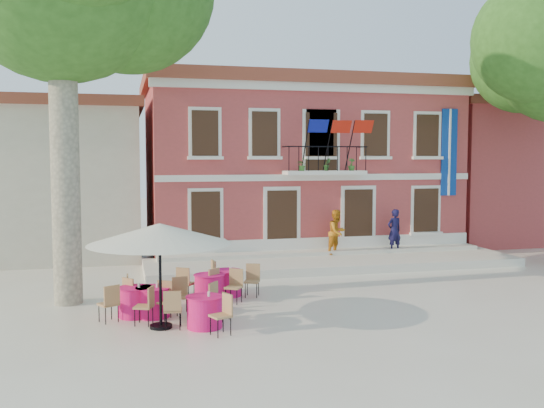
{
  "coord_description": "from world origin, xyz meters",
  "views": [
    {
      "loc": [
        -5.66,
        -16.85,
        4.09
      ],
      "look_at": [
        -0.62,
        3.5,
        2.47
      ],
      "focal_mm": 40.0,
      "sensor_mm": 36.0,
      "label": 1
    }
  ],
  "objects_px": {
    "pedestrian_navy": "(394,231)",
    "patio_umbrella": "(160,234)",
    "cafe_table_2": "(135,300)",
    "cafe_table_3": "(227,281)",
    "pedestrian_orange": "(337,232)",
    "cafe_table_1": "(153,300)",
    "cafe_table_0": "(205,310)",
    "cafe_table_4": "(209,286)"
  },
  "relations": [
    {
      "from": "pedestrian_navy",
      "to": "patio_umbrella",
      "type": "bearing_deg",
      "value": 25.81
    },
    {
      "from": "cafe_table_2",
      "to": "cafe_table_3",
      "type": "relative_size",
      "value": 1.01
    },
    {
      "from": "pedestrian_orange",
      "to": "cafe_table_3",
      "type": "height_order",
      "value": "pedestrian_orange"
    },
    {
      "from": "cafe_table_1",
      "to": "patio_umbrella",
      "type": "bearing_deg",
      "value": -83.4
    },
    {
      "from": "patio_umbrella",
      "to": "cafe_table_0",
      "type": "xyz_separation_m",
      "value": [
        1.02,
        -0.24,
        -1.84
      ]
    },
    {
      "from": "cafe_table_0",
      "to": "cafe_table_4",
      "type": "height_order",
      "value": "same"
    },
    {
      "from": "patio_umbrella",
      "to": "cafe_table_4",
      "type": "xyz_separation_m",
      "value": [
        1.52,
        2.44,
        -1.85
      ]
    },
    {
      "from": "cafe_table_3",
      "to": "cafe_table_2",
      "type": "bearing_deg",
      "value": -146.76
    },
    {
      "from": "pedestrian_navy",
      "to": "cafe_table_3",
      "type": "height_order",
      "value": "pedestrian_navy"
    },
    {
      "from": "cafe_table_1",
      "to": "cafe_table_2",
      "type": "bearing_deg",
      "value": 164.08
    },
    {
      "from": "pedestrian_navy",
      "to": "cafe_table_4",
      "type": "height_order",
      "value": "pedestrian_navy"
    },
    {
      "from": "pedestrian_orange",
      "to": "cafe_table_1",
      "type": "bearing_deg",
      "value": -169.85
    },
    {
      "from": "pedestrian_navy",
      "to": "pedestrian_orange",
      "type": "relative_size",
      "value": 0.98
    },
    {
      "from": "pedestrian_orange",
      "to": "cafe_table_4",
      "type": "relative_size",
      "value": 0.96
    },
    {
      "from": "pedestrian_navy",
      "to": "cafe_table_1",
      "type": "height_order",
      "value": "pedestrian_navy"
    },
    {
      "from": "cafe_table_4",
      "to": "patio_umbrella",
      "type": "bearing_deg",
      "value": -121.91
    },
    {
      "from": "patio_umbrella",
      "to": "cafe_table_1",
      "type": "xyz_separation_m",
      "value": [
        -0.12,
        1.07,
        -1.84
      ]
    },
    {
      "from": "cafe_table_0",
      "to": "cafe_table_1",
      "type": "xyz_separation_m",
      "value": [
        -1.15,
        1.31,
        0.0
      ]
    },
    {
      "from": "patio_umbrella",
      "to": "cafe_table_2",
      "type": "distance_m",
      "value": 2.27
    },
    {
      "from": "cafe_table_2",
      "to": "cafe_table_4",
      "type": "relative_size",
      "value": 1.02
    },
    {
      "from": "cafe_table_3",
      "to": "cafe_table_4",
      "type": "relative_size",
      "value": 1.01
    },
    {
      "from": "cafe_table_1",
      "to": "cafe_table_3",
      "type": "height_order",
      "value": "same"
    },
    {
      "from": "cafe_table_1",
      "to": "cafe_table_2",
      "type": "height_order",
      "value": "same"
    },
    {
      "from": "cafe_table_0",
      "to": "cafe_table_3",
      "type": "height_order",
      "value": "same"
    },
    {
      "from": "cafe_table_0",
      "to": "cafe_table_3",
      "type": "bearing_deg",
      "value": 71.19
    },
    {
      "from": "cafe_table_1",
      "to": "cafe_table_0",
      "type": "bearing_deg",
      "value": -48.85
    },
    {
      "from": "pedestrian_orange",
      "to": "cafe_table_0",
      "type": "distance_m",
      "value": 10.07
    },
    {
      "from": "pedestrian_orange",
      "to": "cafe_table_2",
      "type": "bearing_deg",
      "value": -172.08
    },
    {
      "from": "pedestrian_orange",
      "to": "cafe_table_4",
      "type": "bearing_deg",
      "value": -169.31
    },
    {
      "from": "cafe_table_0",
      "to": "cafe_table_3",
      "type": "distance_m",
      "value": 3.38
    },
    {
      "from": "cafe_table_2",
      "to": "pedestrian_navy",
      "type": "bearing_deg",
      "value": 32.25
    },
    {
      "from": "cafe_table_3",
      "to": "cafe_table_4",
      "type": "xyz_separation_m",
      "value": [
        -0.59,
        -0.53,
        -0.01
      ]
    },
    {
      "from": "cafe_table_1",
      "to": "cafe_table_4",
      "type": "height_order",
      "value": "same"
    },
    {
      "from": "cafe_table_0",
      "to": "cafe_table_1",
      "type": "height_order",
      "value": "same"
    },
    {
      "from": "pedestrian_navy",
      "to": "cafe_table_0",
      "type": "distance_m",
      "value": 11.78
    },
    {
      "from": "patio_umbrella",
      "to": "cafe_table_1",
      "type": "distance_m",
      "value": 2.14
    },
    {
      "from": "cafe_table_1",
      "to": "cafe_table_4",
      "type": "relative_size",
      "value": 1.01
    },
    {
      "from": "patio_umbrella",
      "to": "cafe_table_1",
      "type": "height_order",
      "value": "patio_umbrella"
    },
    {
      "from": "pedestrian_orange",
      "to": "cafe_table_1",
      "type": "distance_m",
      "value": 9.91
    },
    {
      "from": "pedestrian_navy",
      "to": "cafe_table_0",
      "type": "xyz_separation_m",
      "value": [
        -8.68,
        -7.92,
        -0.74
      ]
    },
    {
      "from": "pedestrian_orange",
      "to": "cafe_table_3",
      "type": "relative_size",
      "value": 0.95
    },
    {
      "from": "cafe_table_0",
      "to": "cafe_table_4",
      "type": "relative_size",
      "value": 1.01
    }
  ]
}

